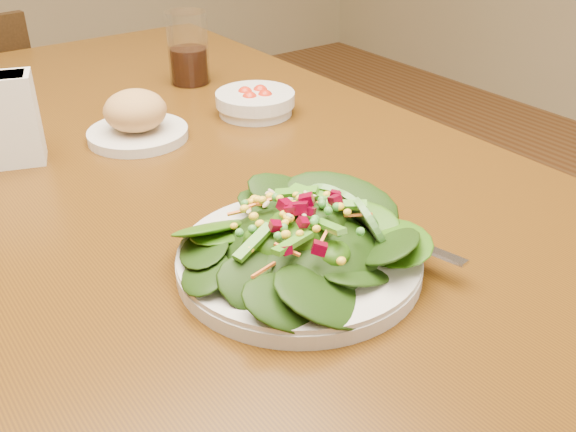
{
  "coord_description": "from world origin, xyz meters",
  "views": [
    {
      "loc": [
        -0.34,
        -0.81,
        1.14
      ],
      "look_at": [
        0.01,
        -0.34,
        0.81
      ],
      "focal_mm": 40.0,
      "sensor_mm": 36.0,
      "label": 1
    }
  ],
  "objects": [
    {
      "name": "dining_table",
      "position": [
        0.0,
        0.0,
        0.65
      ],
      "size": [
        0.9,
        1.4,
        0.75
      ],
      "color": "#4F2E09",
      "rests_on": "ground_plane"
    },
    {
      "name": "bread_plate",
      "position": [
        0.02,
        0.07,
        0.78
      ],
      "size": [
        0.15,
        0.15,
        0.08
      ],
      "color": "silver",
      "rests_on": "dining_table"
    },
    {
      "name": "tomato_bowl",
      "position": [
        0.23,
        0.06,
        0.77
      ],
      "size": [
        0.13,
        0.13,
        0.04
      ],
      "color": "silver",
      "rests_on": "dining_table"
    },
    {
      "name": "napkin_holder",
      "position": [
        -0.17,
        0.1,
        0.82
      ],
      "size": [
        0.11,
        0.08,
        0.13
      ],
      "rotation": [
        0.0,
        0.0,
        -0.34
      ],
      "color": "white",
      "rests_on": "dining_table"
    },
    {
      "name": "salad_plate",
      "position": [
        0.02,
        -0.36,
        0.78
      ],
      "size": [
        0.27,
        0.26,
        0.08
      ],
      "rotation": [
        0.0,
        0.0,
        0.35
      ],
      "color": "silver",
      "rests_on": "dining_table"
    },
    {
      "name": "drinking_glass",
      "position": [
        0.22,
        0.27,
        0.81
      ],
      "size": [
        0.08,
        0.08,
        0.13
      ],
      "color": "silver",
      "rests_on": "dining_table"
    }
  ]
}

